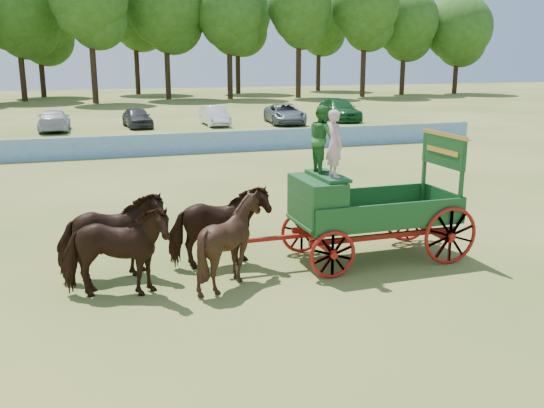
{
  "coord_description": "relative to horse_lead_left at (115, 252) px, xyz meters",
  "views": [
    {
      "loc": [
        -9.79,
        -11.92,
        4.81
      ],
      "look_at": [
        -5.33,
        1.63,
        1.3
      ],
      "focal_mm": 40.0,
      "sensor_mm": 36.0,
      "label": 1
    }
  ],
  "objects": [
    {
      "name": "horse_wheel_left",
      "position": [
        2.4,
        0.0,
        0.0
      ],
      "size": [
        1.79,
        1.6,
        1.93
      ],
      "primitive_type": "imported",
      "rotation": [
        0.0,
        0.0,
        1.55
      ],
      "color": "black",
      "rests_on": "ground"
    },
    {
      "name": "ground",
      "position": [
        9.17,
        -0.08,
        -0.96
      ],
      "size": [
        160.0,
        160.0,
        0.0
      ],
      "primitive_type": "plane",
      "color": "#9C8A46",
      "rests_on": "ground"
    },
    {
      "name": "parked_cars",
      "position": [
        1.45,
        29.8,
        -0.21
      ],
      "size": [
        37.8,
        6.29,
        1.63
      ],
      "color": "silver",
      "rests_on": "ground"
    },
    {
      "name": "treeline",
      "position": [
        2.99,
        59.73,
        8.39
      ],
      "size": [
        88.89,
        22.71,
        15.1
      ],
      "color": "#382314",
      "rests_on": "ground"
    },
    {
      "name": "sponsor_banner",
      "position": [
        8.17,
        17.92,
        -0.44
      ],
      "size": [
        26.0,
        0.08,
        1.05
      ],
      "primitive_type": "cube",
      "color": "#2167B5",
      "rests_on": "ground"
    },
    {
      "name": "horse_wheel_right",
      "position": [
        2.4,
        1.1,
        0.0
      ],
      "size": [
        2.29,
        1.06,
        1.93
      ],
      "primitive_type": "imported",
      "rotation": [
        0.0,
        0.0,
        1.56
      ],
      "color": "black",
      "rests_on": "ground"
    },
    {
      "name": "farm_dray",
      "position": [
        5.36,
        0.58,
        0.66
      ],
      "size": [
        6.0,
        2.0,
        3.7
      ],
      "color": "maroon",
      "rests_on": "ground"
    },
    {
      "name": "horse_lead_left",
      "position": [
        0.0,
        0.0,
        0.0
      ],
      "size": [
        2.46,
        1.52,
        1.93
      ],
      "primitive_type": "imported",
      "rotation": [
        0.0,
        0.0,
        1.35
      ],
      "color": "black",
      "rests_on": "ground"
    },
    {
      "name": "horse_lead_right",
      "position": [
        0.0,
        1.1,
        0.0
      ],
      "size": [
        2.34,
        1.17,
        1.93
      ],
      "primitive_type": "imported",
      "rotation": [
        0.0,
        0.0,
        1.63
      ],
      "color": "black",
      "rests_on": "ground"
    }
  ]
}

